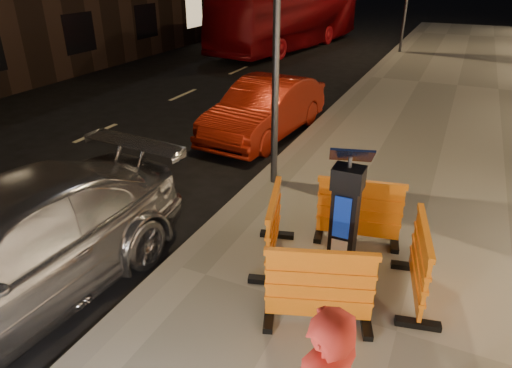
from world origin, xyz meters
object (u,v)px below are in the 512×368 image
at_px(barrier_front, 319,288).
at_px(bus_doubledecker, 289,48).
at_px(barrier_kerbside, 273,228).
at_px(barrier_bldgside, 419,263).
at_px(barrier_back, 359,211).
at_px(parking_kiosk, 344,218).
at_px(car_silver, 13,307).
at_px(car_red, 265,135).

relative_size(barrier_front, bus_doubledecker, 0.12).
relative_size(barrier_front, barrier_kerbside, 1.00).
relative_size(barrier_bldgside, bus_doubledecker, 0.12).
bearing_deg(barrier_back, bus_doubledecker, 103.28).
distance_m(barrier_front, bus_doubledecker, 19.25).
height_order(parking_kiosk, car_silver, parking_kiosk).
distance_m(car_silver, bus_doubledecker, 19.37).
bearing_deg(parking_kiosk, barrier_bldgside, -13.90).
xyz_separation_m(barrier_bldgside, car_red, (-4.16, 4.90, -0.64)).
distance_m(parking_kiosk, car_silver, 4.29).
bearing_deg(barrier_front, barrier_back, 71.10).
bearing_deg(car_red, parking_kiosk, -52.21).
bearing_deg(car_red, bus_doubledecker, 112.89).
xyz_separation_m(barrier_front, car_silver, (-3.58, -1.18, -0.64)).
relative_size(parking_kiosk, bus_doubledecker, 0.17).
bearing_deg(barrier_bldgside, car_silver, 103.25).
xyz_separation_m(barrier_kerbside, bus_doubledecker, (-6.22, 16.91, -0.64)).
bearing_deg(parking_kiosk, barrier_front, -103.90).
bearing_deg(car_silver, barrier_back, 45.24).
distance_m(parking_kiosk, barrier_front, 1.03).
bearing_deg(barrier_front, parking_kiosk, 71.10).
relative_size(barrier_back, barrier_bldgside, 1.00).
bearing_deg(bus_doubledecker, barrier_bldgside, -55.68).
bearing_deg(barrier_back, parking_kiosk, -100.90).
distance_m(barrier_front, barrier_back, 1.90).
bearing_deg(barrier_kerbside, barrier_front, -150.90).
bearing_deg(bus_doubledecker, barrier_back, -57.14).
bearing_deg(barrier_front, barrier_kerbside, 116.10).
bearing_deg(car_red, barrier_kerbside, -60.68).
xyz_separation_m(barrier_front, barrier_back, (0.00, 1.90, 0.00)).
relative_size(barrier_bldgside, car_silver, 0.24).
distance_m(barrier_front, car_silver, 3.83).
xyz_separation_m(parking_kiosk, bus_doubledecker, (-7.17, 16.91, -1.02)).
height_order(parking_kiosk, bus_doubledecker, parking_kiosk).
bearing_deg(parking_kiosk, bus_doubledecker, 99.07).
relative_size(parking_kiosk, car_silver, 0.34).
height_order(barrier_front, barrier_kerbside, same).
xyz_separation_m(barrier_front, barrier_kerbside, (-0.95, 0.95, 0.00)).
xyz_separation_m(barrier_bldgside, car_silver, (-4.53, -2.13, -0.64)).
distance_m(barrier_bldgside, car_silver, 5.05).
bearing_deg(barrier_back, barrier_kerbside, -145.90).
height_order(barrier_bldgside, bus_doubledecker, bus_doubledecker).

